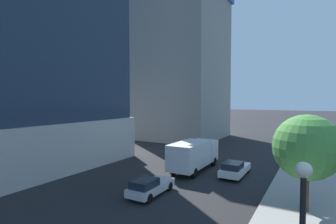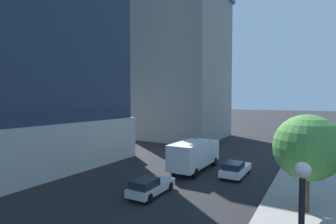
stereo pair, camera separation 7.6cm
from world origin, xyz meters
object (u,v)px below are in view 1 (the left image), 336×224
(street_tree, at_px, (307,147))
(box_truck, at_px, (194,154))
(construction_building, at_px, (183,53))
(car_white, at_px, (235,169))
(car_silver, at_px, (149,186))

(street_tree, xyz_separation_m, box_truck, (-10.24, 5.59, -2.48))
(construction_building, distance_m, car_white, 29.91)
(car_white, relative_size, box_truck, 0.62)
(street_tree, xyz_separation_m, car_silver, (-10.24, -2.43, -3.49))
(car_white, bearing_deg, street_tree, -42.86)
(car_white, bearing_deg, construction_building, 127.70)
(construction_building, bearing_deg, box_truck, -60.45)
(construction_building, xyz_separation_m, car_white, (15.72, -20.34, -15.30))
(street_tree, distance_m, box_truck, 11.93)
(car_silver, bearing_deg, car_white, 62.77)
(street_tree, bearing_deg, car_white, 137.14)
(street_tree, distance_m, car_white, 9.00)
(car_white, bearing_deg, car_silver, -117.23)
(construction_building, bearing_deg, car_white, -52.30)
(street_tree, height_order, box_truck, street_tree)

